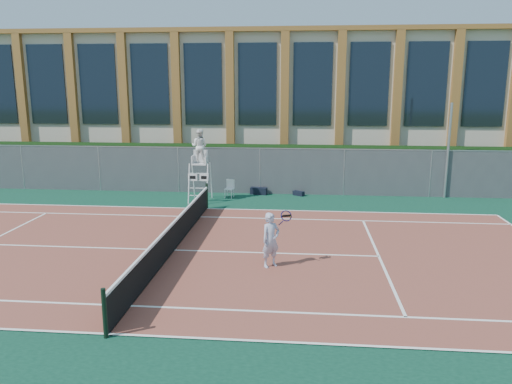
# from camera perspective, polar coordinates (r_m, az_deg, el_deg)

# --- Properties ---
(ground) EXTENTS (120.00, 120.00, 0.00)m
(ground) POSITION_cam_1_polar(r_m,az_deg,el_deg) (16.16, -9.35, -6.67)
(ground) COLOR #233814
(apron) EXTENTS (36.00, 20.00, 0.01)m
(apron) POSITION_cam_1_polar(r_m,az_deg,el_deg) (17.08, -8.51, -5.59)
(apron) COLOR #0B3324
(apron) RESTS_ON ground
(tennis_court) EXTENTS (23.77, 10.97, 0.02)m
(tennis_court) POSITION_cam_1_polar(r_m,az_deg,el_deg) (16.16, -9.35, -6.60)
(tennis_court) COLOR brown
(tennis_court) RESTS_ON apron
(tennis_net) EXTENTS (0.10, 11.30, 1.10)m
(tennis_net) POSITION_cam_1_polar(r_m,az_deg,el_deg) (16.00, -9.41, -4.85)
(tennis_net) COLOR black
(tennis_net) RESTS_ON ground
(fence) EXTENTS (40.00, 0.06, 2.20)m
(fence) POSITION_cam_1_polar(r_m,az_deg,el_deg) (24.27, -4.25, 2.44)
(fence) COLOR #595E60
(fence) RESTS_ON ground
(hedge) EXTENTS (40.00, 1.40, 2.20)m
(hedge) POSITION_cam_1_polar(r_m,az_deg,el_deg) (25.43, -3.81, 2.89)
(hedge) COLOR black
(hedge) RESTS_ON ground
(building) EXTENTS (45.00, 10.60, 8.22)m
(building) POSITION_cam_1_polar(r_m,az_deg,el_deg) (33.00, -1.68, 10.33)
(building) COLOR beige
(building) RESTS_ON ground
(steel_pole) EXTENTS (0.12, 0.12, 4.40)m
(steel_pole) POSITION_cam_1_polar(r_m,az_deg,el_deg) (24.60, 21.09, 4.38)
(steel_pole) COLOR #9EA0A5
(steel_pole) RESTS_ON ground
(umpire_chair) EXTENTS (0.92, 1.41, 3.30)m
(umpire_chair) POSITION_cam_1_polar(r_m,az_deg,el_deg) (22.47, -6.47, 4.99)
(umpire_chair) COLOR white
(umpire_chair) RESTS_ON ground
(plastic_chair) EXTENTS (0.46, 0.46, 0.84)m
(plastic_chair) POSITION_cam_1_polar(r_m,az_deg,el_deg) (23.37, -3.01, 0.59)
(plastic_chair) COLOR silver
(plastic_chair) RESTS_ON apron
(sports_bag_near) EXTENTS (0.83, 0.44, 0.34)m
(sports_bag_near) POSITION_cam_1_polar(r_m,az_deg,el_deg) (24.00, 0.31, 0.13)
(sports_bag_near) COLOR black
(sports_bag_near) RESTS_ON apron
(sports_bag_far) EXTENTS (0.58, 0.50, 0.22)m
(sports_bag_far) POSITION_cam_1_polar(r_m,az_deg,el_deg) (23.84, 4.89, -0.15)
(sports_bag_far) COLOR black
(sports_bag_far) RESTS_ON apron
(tennis_player) EXTENTS (0.96, 0.76, 1.62)m
(tennis_player) POSITION_cam_1_polar(r_m,az_deg,el_deg) (14.32, 1.72, -5.47)
(tennis_player) COLOR #ADB3CF
(tennis_player) RESTS_ON tennis_court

